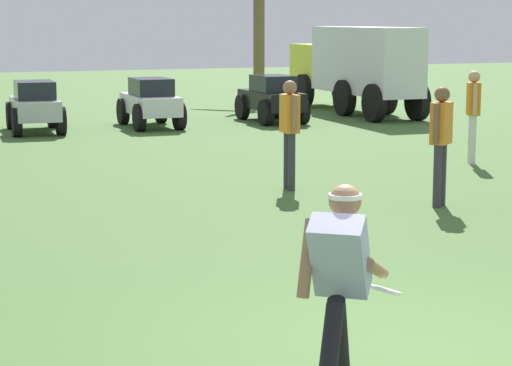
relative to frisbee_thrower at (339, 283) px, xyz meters
The scene contains 10 objects.
ground_plane 1.32m from the frisbee_thrower, 21.54° to the left, with size 80.00×80.00×0.00m, color #466B31.
frisbee_thrower is the anchor object (origin of this frame).
frisbee_in_flight 0.54m from the frisbee_thrower, 29.00° to the left, with size 0.29×0.30×0.10m.
teammate_near_sideline 6.97m from the frisbee_thrower, 53.00° to the left, with size 0.43×0.37×1.56m.
teammate_midfield 8.00m from the frisbee_thrower, 68.87° to the left, with size 0.23×0.50×1.56m.
teammate_deep 11.03m from the frisbee_thrower, 52.13° to the left, with size 0.33×0.47×1.56m.
parked_car_slot_c 16.14m from the frisbee_thrower, 87.58° to the left, with size 1.20×2.25×1.10m.
parked_car_slot_d 16.50m from the frisbee_thrower, 78.62° to the left, with size 1.11×2.21×1.10m.
parked_car_slot_e 17.39m from the frisbee_thrower, 69.03° to the left, with size 1.09×2.21×1.10m.
box_truck 19.72m from the frisbee_thrower, 62.61° to the left, with size 1.52×5.93×2.20m.
Camera 1 is at (-3.69, -5.85, 2.43)m, focal length 70.00 mm.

